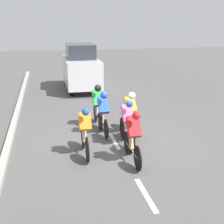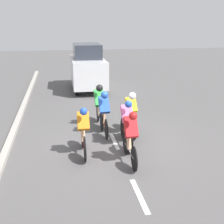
% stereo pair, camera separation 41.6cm
% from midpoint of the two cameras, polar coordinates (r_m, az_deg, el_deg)
% --- Properties ---
extents(ground_plane, '(60.00, 60.00, 0.00)m').
position_cam_midpoint_polar(ground_plane, '(9.81, 1.63, -5.33)').
color(ground_plane, '#565454').
extents(lane_stripe_near, '(0.12, 1.40, 0.01)m').
position_cam_midpoint_polar(lane_stripe_near, '(7.04, 6.78, -14.92)').
color(lane_stripe_near, white).
rests_on(lane_stripe_near, ground).
extents(lane_stripe_mid, '(0.12, 1.40, 0.01)m').
position_cam_midpoint_polar(lane_stripe_mid, '(9.82, 1.62, -5.29)').
color(lane_stripe_mid, white).
rests_on(lane_stripe_mid, ground).
extents(lane_stripe_far, '(0.12, 1.40, 0.01)m').
position_cam_midpoint_polar(lane_stripe_far, '(12.80, -1.13, 0.00)').
color(lane_stripe_far, white).
rests_on(lane_stripe_far, ground).
extents(curb, '(0.20, 27.08, 0.14)m').
position_cam_midpoint_polar(curb, '(9.74, -17.30, -5.85)').
color(curb, '#A8A399').
rests_on(curb, ground).
extents(cyclist_pink, '(0.34, 1.72, 1.48)m').
position_cam_midpoint_polar(cyclist_pink, '(9.18, 4.02, -1.88)').
color(cyclist_pink, black).
rests_on(cyclist_pink, ground).
extents(cyclist_green, '(0.35, 1.73, 1.57)m').
position_cam_midpoint_polar(cyclist_green, '(10.85, -1.23, 1.46)').
color(cyclist_green, black).
rests_on(cyclist_green, ground).
extents(cyclist_yellow, '(0.35, 1.67, 1.49)m').
position_cam_midpoint_polar(cyclist_yellow, '(10.12, 4.67, -0.01)').
color(cyclist_yellow, black).
rests_on(cyclist_yellow, ground).
extents(cyclist_blue, '(0.34, 1.65, 1.52)m').
position_cam_midpoint_polar(cyclist_blue, '(10.08, -0.28, 0.19)').
color(cyclist_blue, black).
rests_on(cyclist_blue, ground).
extents(cyclist_red, '(0.32, 1.70, 1.49)m').
position_cam_midpoint_polar(cyclist_red, '(8.11, 4.87, -4.29)').
color(cyclist_red, black).
rests_on(cyclist_red, ground).
extents(cyclist_orange, '(0.32, 1.66, 1.45)m').
position_cam_midpoint_polar(cyclist_orange, '(8.59, -3.89, -3.30)').
color(cyclist_orange, black).
rests_on(cyclist_orange, ground).
extents(support_car, '(1.70, 3.88, 2.41)m').
position_cam_midpoint_polar(support_car, '(16.78, -3.77, 8.11)').
color(support_car, black).
rests_on(support_car, ground).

